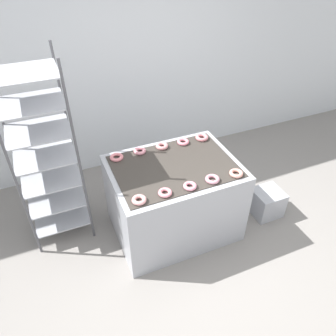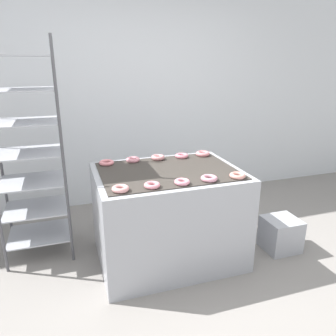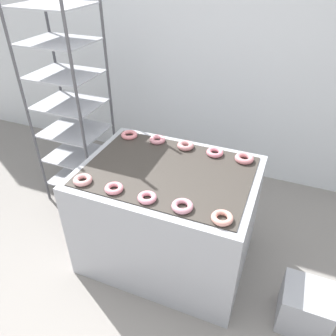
{
  "view_description": "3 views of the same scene",
  "coord_description": "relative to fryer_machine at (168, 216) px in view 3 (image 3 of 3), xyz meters",
  "views": [
    {
      "loc": [
        -1.01,
        -1.53,
        2.68
      ],
      "look_at": [
        0.0,
        0.85,
        0.7
      ],
      "focal_mm": 35.0,
      "sensor_mm": 36.0,
      "label": 1
    },
    {
      "loc": [
        -0.81,
        -1.76,
        1.7
      ],
      "look_at": [
        0.0,
        0.7,
        0.85
      ],
      "focal_mm": 35.0,
      "sensor_mm": 36.0,
      "label": 2
    },
    {
      "loc": [
        0.69,
        -0.99,
        2.1
      ],
      "look_at": [
        0.0,
        0.7,
        0.85
      ],
      "focal_mm": 35.0,
      "sensor_mm": 36.0,
      "label": 3
    }
  ],
  "objects": [
    {
      "name": "ground_plane",
      "position": [
        -0.0,
        -0.7,
        -0.41
      ],
      "size": [
        14.0,
        14.0,
        0.0
      ],
      "primitive_type": "plane",
      "color": "gray"
    },
    {
      "name": "wall_back",
      "position": [
        -0.0,
        1.42,
        0.99
      ],
      "size": [
        8.0,
        0.05,
        2.8
      ],
      "color": "silver",
      "rests_on": "ground_plane"
    },
    {
      "name": "fryer_machine",
      "position": [
        0.0,
        0.0,
        0.0
      ],
      "size": [
        1.21,
        0.91,
        0.83
      ],
      "color": "#A8AAB2",
      "rests_on": "ground_plane"
    },
    {
      "name": "baking_rack_cart",
      "position": [
        -1.09,
        0.44,
        0.55
      ],
      "size": [
        0.56,
        0.48,
        1.89
      ],
      "color": "#4C4C51",
      "rests_on": "ground_plane"
    },
    {
      "name": "glaze_bin",
      "position": [
        1.04,
        -0.21,
        -0.26
      ],
      "size": [
        0.31,
        0.3,
        0.31
      ],
      "color": "#A8AAB2",
      "rests_on": "ground_plane"
    },
    {
      "name": "donut_near_leftmost",
      "position": [
        -0.46,
        -0.33,
        0.43
      ],
      "size": [
        0.12,
        0.12,
        0.04
      ],
      "primitive_type": "torus",
      "color": "#DB9492",
      "rests_on": "fryer_machine"
    },
    {
      "name": "donut_near_left",
      "position": [
        -0.23,
        -0.33,
        0.43
      ],
      "size": [
        0.12,
        0.12,
        0.03
      ],
      "primitive_type": "torus",
      "color": "pink",
      "rests_on": "fryer_machine"
    },
    {
      "name": "donut_near_center",
      "position": [
        -0.0,
        -0.33,
        0.43
      ],
      "size": [
        0.12,
        0.12,
        0.03
      ],
      "primitive_type": "torus",
      "color": "pink",
      "rests_on": "fryer_machine"
    },
    {
      "name": "donut_near_right",
      "position": [
        0.22,
        -0.33,
        0.43
      ],
      "size": [
        0.13,
        0.13,
        0.03
      ],
      "primitive_type": "torus",
      "color": "#CE8999",
      "rests_on": "fryer_machine"
    },
    {
      "name": "donut_near_rightmost",
      "position": [
        0.46,
        -0.34,
        0.43
      ],
      "size": [
        0.12,
        0.12,
        0.03
      ],
      "primitive_type": "torus",
      "color": "#DE9688",
      "rests_on": "fryer_machine"
    },
    {
      "name": "donut_far_leftmost",
      "position": [
        -0.47,
        0.32,
        0.43
      ],
      "size": [
        0.13,
        0.13,
        0.03
      ],
      "primitive_type": "torus",
      "color": "pink",
      "rests_on": "fryer_machine"
    },
    {
      "name": "donut_far_left",
      "position": [
        -0.23,
        0.34,
        0.43
      ],
      "size": [
        0.12,
        0.12,
        0.03
      ],
      "primitive_type": "torus",
      "color": "pink",
      "rests_on": "fryer_machine"
    },
    {
      "name": "donut_far_center",
      "position": [
        0.01,
        0.33,
        0.43
      ],
      "size": [
        0.13,
        0.13,
        0.04
      ],
      "primitive_type": "torus",
      "color": "#CF8789",
      "rests_on": "fryer_machine"
    },
    {
      "name": "donut_far_right",
      "position": [
        0.24,
        0.32,
        0.43
      ],
      "size": [
        0.12,
        0.12,
        0.03
      ],
      "primitive_type": "torus",
      "color": "pink",
      "rests_on": "fryer_machine"
    },
    {
      "name": "donut_far_rightmost",
      "position": [
        0.46,
        0.32,
        0.43
      ],
      "size": [
        0.13,
        0.13,
        0.04
      ],
      "primitive_type": "torus",
      "color": "#DB8287",
      "rests_on": "fryer_machine"
    }
  ]
}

